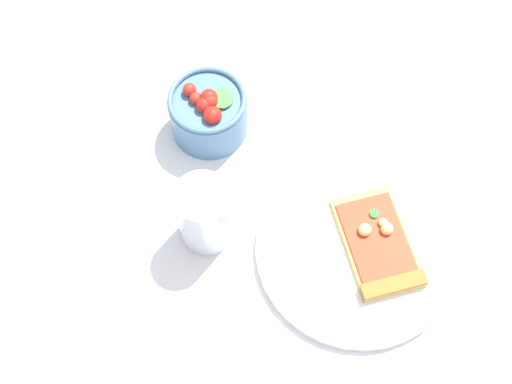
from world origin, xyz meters
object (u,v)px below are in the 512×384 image
at_px(plate, 356,250).
at_px(pizza_slice_main, 379,248).
at_px(soda_glass, 205,216).
at_px(salad_bowl, 208,112).

bearing_deg(plate, pizza_slice_main, -39.21).
bearing_deg(soda_glass, plate, -43.38).
relative_size(plate, pizza_slice_main, 1.61).
height_order(plate, salad_bowl, salad_bowl).
bearing_deg(salad_bowl, pizza_slice_main, -75.67).
distance_m(pizza_slice_main, salad_bowl, 0.30).
bearing_deg(soda_glass, pizza_slice_main, -42.87).
height_order(plate, pizza_slice_main, pizza_slice_main).
xyz_separation_m(pizza_slice_main, salad_bowl, (-0.07, 0.29, 0.02)).
bearing_deg(pizza_slice_main, soda_glass, 137.13).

